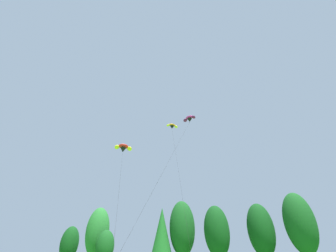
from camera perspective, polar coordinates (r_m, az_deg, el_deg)
treeline_tree_a at (r=74.53m, az=-23.71°, el=-25.61°), size 4.81×4.81×11.13m
treeline_tree_b at (r=67.40m, az=-17.42°, el=-24.15°), size 5.90×5.90×15.17m
treeline_tree_c at (r=61.24m, az=-15.68°, el=-27.31°), size 4.23×4.23×8.99m
treeline_tree_d at (r=57.36m, az=-1.57°, el=-24.96°), size 4.60×4.60×13.62m
treeline_tree_e at (r=57.85m, az=3.61°, el=-24.29°), size 5.91×5.91×15.23m
treeline_tree_f at (r=53.65m, az=12.24°, el=-24.54°), size 5.33×5.33×13.09m
treeline_tree_g at (r=54.89m, az=22.45°, el=-23.10°), size 5.38×5.38×13.24m
treeline_tree_h at (r=54.26m, az=30.39°, el=-20.34°), size 5.74×5.74×14.58m
parafoil_kite_high_magenta at (r=37.35m, az=5.45°, el=1.79°), size 3.45×14.84×21.33m
parafoil_kite_mid_orange at (r=42.48m, az=1.04°, el=-0.07°), size 7.46×12.93×23.03m
parafoil_kite_far_red_yellow at (r=44.65m, az=-11.28°, el=-5.51°), size 13.78×18.69×20.37m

